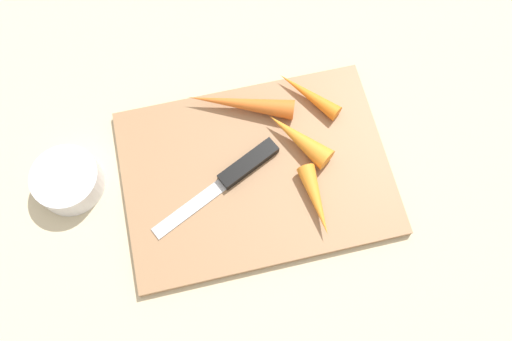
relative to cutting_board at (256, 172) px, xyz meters
The scene contains 8 objects.
ground_plane 0.01m from the cutting_board, ahead, with size 1.40×1.40×0.00m, color #C6B793.
cutting_board is the anchor object (origin of this frame).
knife 0.02m from the cutting_board, 11.38° to the right, with size 0.19×0.10×0.01m.
carrot_shortest 0.09m from the cutting_board, 136.70° to the left, with size 0.03×0.03×0.09m, color orange.
carrot_longest 0.10m from the cutting_board, 87.17° to the right, with size 0.03×0.03×0.15m, color orange.
carrot_short 0.13m from the cutting_board, 136.64° to the right, with size 0.02×0.02×0.10m, color orange.
carrot_long 0.07m from the cutting_board, 157.30° to the right, with size 0.03×0.03×0.10m, color orange.
small_bowl 0.25m from the cutting_board, ahead, with size 0.09×0.09×0.04m, color silver.
Camera 1 is at (0.05, 0.24, 0.66)m, focal length 35.60 mm.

